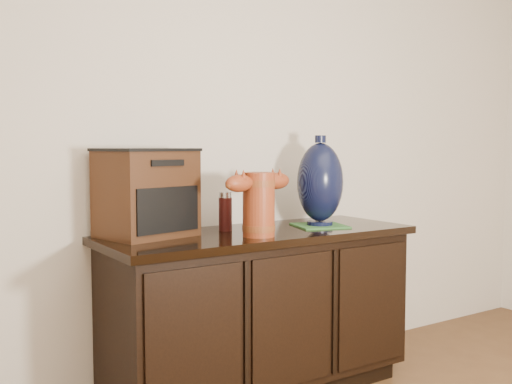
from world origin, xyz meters
TOP-DOWN VIEW (x-y plane):
  - sideboard at (0.00, 2.23)m, footprint 1.46×0.56m
  - terracotta_vessel at (-0.09, 2.09)m, footprint 0.39×0.17m
  - tv_radio at (-0.49, 2.36)m, footprint 0.44×0.38m
  - green_mat at (0.33, 2.20)m, footprint 0.29×0.29m
  - lamp_base at (0.33, 2.20)m, footprint 0.28×0.28m
  - spray_can at (-0.13, 2.32)m, footprint 0.06×0.06m

SIDE VIEW (x-z plane):
  - sideboard at x=0.00m, z-range 0.01..0.76m
  - green_mat at x=0.33m, z-range 0.76..0.76m
  - spray_can at x=-0.13m, z-range 0.75..0.93m
  - terracotta_vessel at x=-0.09m, z-range 0.77..1.05m
  - tv_radio at x=-0.49m, z-range 0.75..1.13m
  - lamp_base at x=0.33m, z-range 0.75..1.18m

